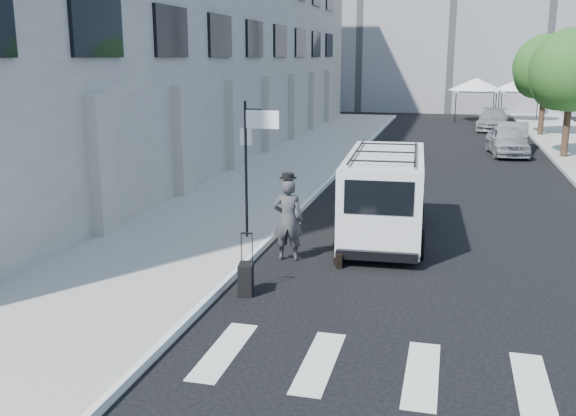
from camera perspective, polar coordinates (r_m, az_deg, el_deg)
The scene contains 15 objects.
ground at distance 13.27m, azimuth 2.86°, elevation -7.56°, with size 120.00×120.00×0.00m, color black.
sidewalk_left at distance 29.31m, azimuth 0.98°, elevation 4.19°, with size 4.50×48.00×0.15m, color gray.
building_left at distance 33.25m, azimuth -10.84°, elevation 15.29°, with size 10.00×44.00×12.00m, color gray.
sign_pole at distance 16.23m, azimuth -2.99°, elevation 5.96°, with size 1.03×0.07×3.50m.
tree_near at distance 32.72m, azimuth 23.69°, elevation 10.91°, with size 3.80×3.83×6.03m.
tree_far at distance 41.63m, azimuth 21.77°, elevation 11.36°, with size 3.80×3.83×6.03m.
tent_left at distance 50.23m, azimuth 16.39°, elevation 10.49°, with size 4.00×4.00×3.20m.
tent_right at distance 50.93m, azimuth 20.03°, elevation 10.26°, with size 4.00×4.00×3.20m.
businessman at distance 15.09m, azimuth 0.00°, elevation -1.03°, with size 0.72×0.47×1.97m, color #37373A.
briefcase at distance 14.89m, azimuth 4.45°, elevation -4.54°, with size 0.12×0.44×0.34m, color black.
suitcase at distance 13.11m, azimuth -3.76°, elevation -6.29°, with size 0.36×0.49×1.25m.
cargo_van at distance 17.31m, azimuth 8.59°, elevation 1.29°, with size 2.34×6.03×2.24m.
parked_car_a at distance 33.23m, azimuth 18.92°, elevation 5.67°, with size 1.69×4.19×1.43m, color #A1A3A8.
parked_car_b at distance 35.15m, azimuth 19.32°, elevation 6.00°, with size 1.49×4.27×1.41m, color slate.
parked_car_c at distance 44.45m, azimuth 17.74°, elevation 7.47°, with size 1.90×4.68×1.36m, color gray.
Camera 1 is at (2.43, -12.16, 4.73)m, focal length 40.00 mm.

